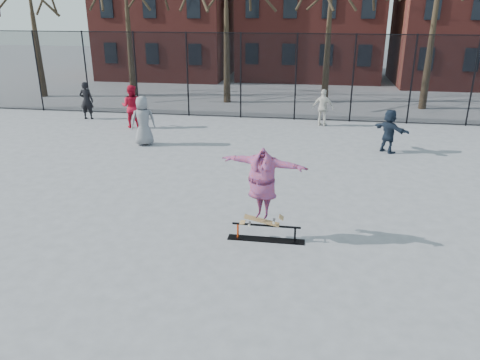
% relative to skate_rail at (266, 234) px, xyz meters
% --- Properties ---
extents(ground, '(100.00, 100.00, 0.00)m').
position_rel_skate_rail_xyz_m(ground, '(-1.14, -0.63, -0.16)').
color(ground, slate).
extents(skate_rail, '(1.82, 0.28, 0.40)m').
position_rel_skate_rail_xyz_m(skate_rail, '(0.00, 0.00, 0.00)').
color(skate_rail, black).
rests_on(skate_rail, ground).
extents(skateboard, '(0.91, 0.22, 0.11)m').
position_rel_skate_rail_xyz_m(skateboard, '(-0.11, -0.00, 0.30)').
color(skateboard, '#A37B41').
rests_on(skateboard, skate_rail).
extents(skater, '(2.12, 1.03, 1.67)m').
position_rel_skate_rail_xyz_m(skater, '(-0.11, -0.00, 1.19)').
color(skater, '#783D9A').
rests_on(skater, skateboard).
extents(bystander_grey, '(1.11, 0.96, 1.93)m').
position_rel_skate_rail_xyz_m(bystander_grey, '(-5.56, 7.17, 0.81)').
color(bystander_grey, slate).
rests_on(bystander_grey, ground).
extents(bystander_black, '(0.67, 0.46, 1.78)m').
position_rel_skate_rail_xyz_m(bystander_black, '(-9.77, 10.97, 0.73)').
color(bystander_black, black).
rests_on(bystander_black, ground).
extents(bystander_red, '(0.92, 0.72, 1.89)m').
position_rel_skate_rail_xyz_m(bystander_red, '(-7.03, 9.76, 0.79)').
color(bystander_red, '#B71027').
rests_on(bystander_red, ground).
extents(bystander_white, '(1.05, 0.67, 1.66)m').
position_rel_skate_rail_xyz_m(bystander_white, '(1.39, 11.37, 0.67)').
color(bystander_white, silver).
rests_on(bystander_white, ground).
extents(bystander_navy, '(1.39, 1.41, 1.62)m').
position_rel_skate_rail_xyz_m(bystander_navy, '(3.76, 7.65, 0.66)').
color(bystander_navy, '#182231').
rests_on(bystander_navy, ground).
extents(fence, '(34.03, 0.07, 4.00)m').
position_rel_skate_rail_xyz_m(fence, '(-1.15, 12.37, 1.90)').
color(fence, black).
rests_on(fence, ground).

